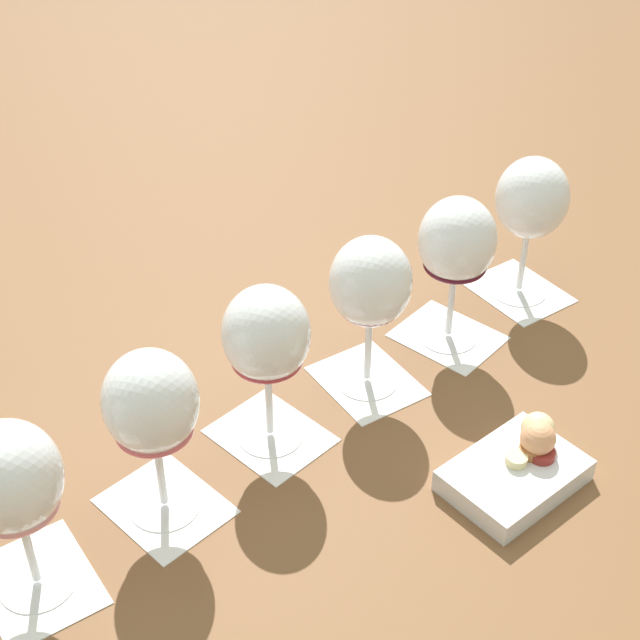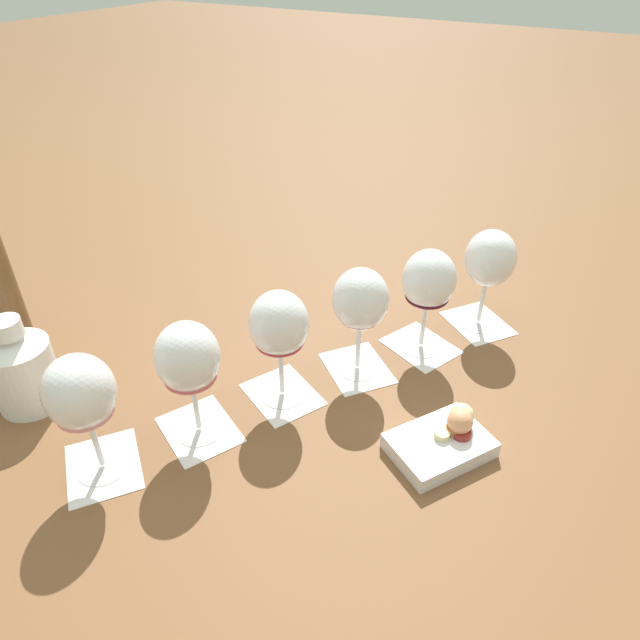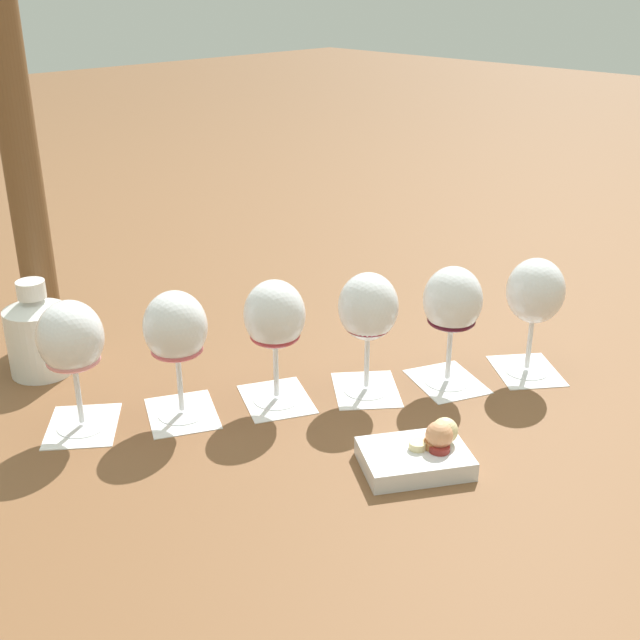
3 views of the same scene
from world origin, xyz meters
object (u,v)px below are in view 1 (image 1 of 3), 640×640
Objects in this scene: wine_glass_1 at (151,408)px; wine_glass_2 at (266,340)px; wine_glass_0 at (11,484)px; wine_glass_3 at (370,289)px; snack_dish at (520,466)px; wine_glass_5 at (531,204)px; wine_glass_4 at (457,246)px.

wine_glass_1 and wine_glass_2 have the same top height.
wine_glass_0 and wine_glass_2 have the same top height.
wine_glass_2 is (0.12, -0.06, -0.00)m from wine_glass_1.
snack_dish is (-0.10, -0.18, -0.11)m from wine_glass_3.
wine_glass_3 is 0.26m from wine_glass_5.
wine_glass_4 is (0.11, -0.07, 0.00)m from wine_glass_3.
wine_glass_0 is 0.41m from wine_glass_3.
wine_glass_4 is at bearing -32.25° from wine_glass_2.
wine_glass_1 is at bearing 149.58° from wine_glass_4.
wine_glass_4 is at bearing -30.31° from wine_glass_0.
wine_glass_3 is 0.13m from wine_glass_4.
snack_dish is (0.14, -0.31, -0.11)m from wine_glass_1.
wine_glass_3 and wine_glass_4 have the same top height.
wine_glass_2 is 0.13m from wine_glass_3.
wine_glass_3 is 1.13× the size of snack_dish.
wine_glass_1 is 1.00× the size of wine_glass_5.
wine_glass_2 and wine_glass_4 have the same top height.
wine_glass_3 and wine_glass_5 have the same top height.
wine_glass_4 reaches higher than snack_dish.
wine_glass_0 reaches higher than snack_dish.
wine_glass_2 is 0.26m from wine_glass_4.
wine_glass_1 and wine_glass_5 have the same top height.
wine_glass_2 is 1.00× the size of wine_glass_5.
wine_glass_2 is 1.13× the size of snack_dish.
snack_dish is at bearing -117.85° from wine_glass_3.
wine_glass_1 is 1.00× the size of wine_glass_3.
snack_dish is (-0.20, -0.11, -0.11)m from wine_glass_4.
wine_glass_0 is 0.66m from wine_glass_5.
snack_dish is at bearing -56.05° from wine_glass_0.
wine_glass_3 is at bearing 62.15° from snack_dish.
wine_glass_2 and wine_glass_3 have the same top height.
wine_glass_3 is 1.00× the size of wine_glass_5.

